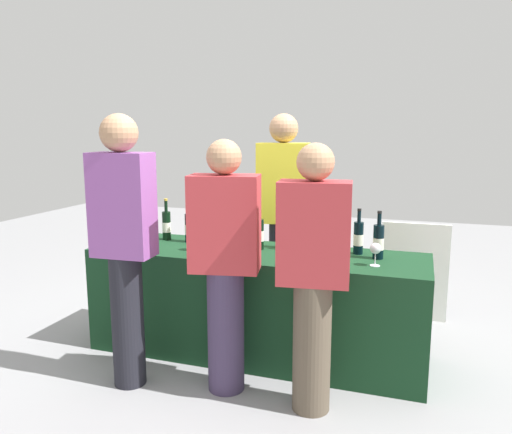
% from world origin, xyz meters
% --- Properties ---
extents(ground_plane, '(12.00, 12.00, 0.00)m').
position_xyz_m(ground_plane, '(0.00, 0.00, 0.00)').
color(ground_plane, gray).
extents(tasting_table, '(2.40, 0.68, 0.77)m').
position_xyz_m(tasting_table, '(0.00, 0.00, 0.38)').
color(tasting_table, '#14381E').
rests_on(tasting_table, ground_plane).
extents(wine_bottle_0, '(0.07, 0.07, 0.33)m').
position_xyz_m(wine_bottle_0, '(-0.79, 0.15, 0.89)').
color(wine_bottle_0, black).
rests_on(wine_bottle_0, tasting_table).
extents(wine_bottle_1, '(0.07, 0.07, 0.31)m').
position_xyz_m(wine_bottle_1, '(-0.58, 0.13, 0.88)').
color(wine_bottle_1, black).
rests_on(wine_bottle_1, tasting_table).
extents(wine_bottle_2, '(0.07, 0.07, 0.29)m').
position_xyz_m(wine_bottle_2, '(-0.30, 0.10, 0.87)').
color(wine_bottle_2, black).
rests_on(wine_bottle_2, tasting_table).
extents(wine_bottle_3, '(0.07, 0.07, 0.31)m').
position_xyz_m(wine_bottle_3, '(0.00, 0.07, 0.88)').
color(wine_bottle_3, black).
rests_on(wine_bottle_3, tasting_table).
extents(wine_bottle_4, '(0.07, 0.07, 0.31)m').
position_xyz_m(wine_bottle_4, '(0.18, 0.17, 0.88)').
color(wine_bottle_4, black).
rests_on(wine_bottle_4, tasting_table).
extents(wine_bottle_5, '(0.07, 0.07, 0.32)m').
position_xyz_m(wine_bottle_5, '(0.32, 0.11, 0.89)').
color(wine_bottle_5, black).
rests_on(wine_bottle_5, tasting_table).
extents(wine_bottle_6, '(0.07, 0.07, 0.32)m').
position_xyz_m(wine_bottle_6, '(0.70, 0.16, 0.89)').
color(wine_bottle_6, black).
rests_on(wine_bottle_6, tasting_table).
extents(wine_bottle_7, '(0.07, 0.07, 0.33)m').
position_xyz_m(wine_bottle_7, '(0.84, 0.07, 0.89)').
color(wine_bottle_7, black).
rests_on(wine_bottle_7, tasting_table).
extents(wine_glass_0, '(0.07, 0.07, 0.15)m').
position_xyz_m(wine_glass_0, '(-0.43, -0.11, 0.87)').
color(wine_glass_0, silver).
rests_on(wine_glass_0, tasting_table).
extents(wine_glass_1, '(0.07, 0.07, 0.13)m').
position_xyz_m(wine_glass_1, '(-0.20, -0.13, 0.86)').
color(wine_glass_1, silver).
rests_on(wine_glass_1, tasting_table).
extents(wine_glass_2, '(0.07, 0.07, 0.13)m').
position_xyz_m(wine_glass_2, '(0.03, -0.18, 0.86)').
color(wine_glass_2, silver).
rests_on(wine_glass_2, tasting_table).
extents(wine_glass_3, '(0.07, 0.07, 0.14)m').
position_xyz_m(wine_glass_3, '(0.52, -0.11, 0.87)').
color(wine_glass_3, silver).
rests_on(wine_glass_3, tasting_table).
extents(wine_glass_4, '(0.07, 0.07, 0.15)m').
position_xyz_m(wine_glass_4, '(0.84, -0.12, 0.88)').
color(wine_glass_4, silver).
rests_on(wine_glass_4, tasting_table).
extents(server_pouring, '(0.45, 0.28, 1.76)m').
position_xyz_m(server_pouring, '(0.02, 0.65, 0.95)').
color(server_pouring, black).
rests_on(server_pouring, ground_plane).
extents(guest_0, '(0.38, 0.23, 1.72)m').
position_xyz_m(guest_0, '(-0.63, -0.68, 0.95)').
color(guest_0, black).
rests_on(guest_0, ground_plane).
extents(guest_1, '(0.45, 0.31, 1.57)m').
position_xyz_m(guest_1, '(-0.02, -0.55, 0.84)').
color(guest_1, '#3F3351').
rests_on(guest_1, ground_plane).
extents(guest_2, '(0.43, 0.27, 1.56)m').
position_xyz_m(guest_2, '(0.54, -0.61, 0.84)').
color(guest_2, brown).
rests_on(guest_2, ground_plane).
extents(menu_board, '(0.56, 0.04, 0.85)m').
position_xyz_m(menu_board, '(1.08, 1.07, 0.42)').
color(menu_board, white).
rests_on(menu_board, ground_plane).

